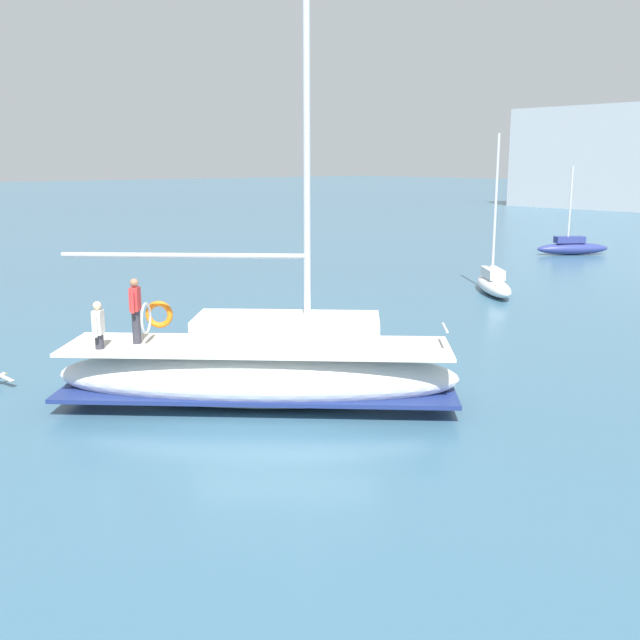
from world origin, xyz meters
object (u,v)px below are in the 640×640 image
Objects in this scene: moored_sloop_near at (572,247)px; mooring_buoy at (295,329)px; main_sailboat at (261,368)px; moored_catamaran at (494,283)px.

moored_sloop_near reaches higher than mooring_buoy.
moored_catamaran is (-5.37, 16.90, -0.42)m from main_sailboat.
main_sailboat reaches higher than mooring_buoy.
main_sailboat is 2.08× the size of moored_catamaran.
moored_sloop_near is at bearing 101.05° from mooring_buoy.
main_sailboat is 16.37× the size of mooring_buoy.
main_sailboat is at bearing -72.36° from moored_catamaran.
mooring_buoy is at bearing 133.99° from main_sailboat.
mooring_buoy is (0.11, -11.45, -0.33)m from moored_catamaran.
mooring_buoy is at bearing -89.46° from moored_catamaran.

